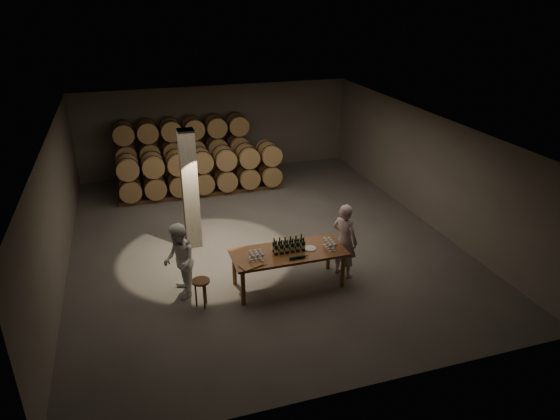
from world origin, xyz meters
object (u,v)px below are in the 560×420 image
object	(u,v)px
bottle_cluster	(289,246)
person_woman	(179,261)
stool	(201,285)
notebook_near	(257,265)
plate	(310,248)
person_man	(345,240)
tasting_table	(288,255)

from	to	relation	value
bottle_cluster	person_woman	xyz separation A→B (m)	(-2.44, 0.33, -0.15)
bottle_cluster	stool	bearing A→B (deg)	-173.74
bottle_cluster	person_woman	world-z (taller)	person_woman
bottle_cluster	notebook_near	bearing A→B (deg)	-155.70
stool	person_woman	size ratio (longest dim) A/B	0.37
plate	person_woman	distance (m)	2.96
bottle_cluster	person_woman	bearing A→B (deg)	172.31
bottle_cluster	notebook_near	size ratio (longest dim) A/B	3.09
plate	stool	world-z (taller)	plate
plate	person_man	bearing A→B (deg)	5.63
notebook_near	stool	xyz separation A→B (m)	(-1.20, 0.16, -0.39)
tasting_table	bottle_cluster	world-z (taller)	bottle_cluster
bottle_cluster	plate	xyz separation A→B (m)	(0.50, -0.03, -0.12)
tasting_table	plate	size ratio (longest dim) A/B	8.97
stool	person_man	size ratio (longest dim) A/B	0.35
plate	person_woman	world-z (taller)	person_woman
bottle_cluster	plate	world-z (taller)	bottle_cluster
plate	tasting_table	bearing A→B (deg)	177.68
person_woman	bottle_cluster	bearing A→B (deg)	81.77
bottle_cluster	stool	xyz separation A→B (m)	(-2.07, -0.23, -0.50)
stool	bottle_cluster	bearing A→B (deg)	6.26
bottle_cluster	plate	bearing A→B (deg)	-3.46
bottle_cluster	notebook_near	distance (m)	0.96
tasting_table	bottle_cluster	xyz separation A→B (m)	(0.01, 0.01, 0.23)
bottle_cluster	stool	distance (m)	2.14
stool	person_woman	xyz separation A→B (m)	(-0.37, 0.56, 0.35)
person_man	stool	bearing A→B (deg)	62.86
notebook_near	stool	bearing A→B (deg)	153.48
bottle_cluster	person_woman	distance (m)	2.46
stool	person_woman	bearing A→B (deg)	123.57
person_woman	stool	bearing A→B (deg)	33.02
plate	bottle_cluster	bearing A→B (deg)	176.54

